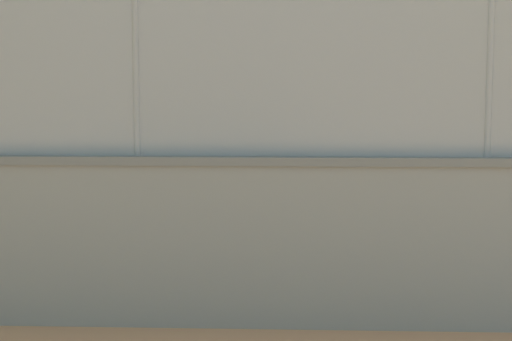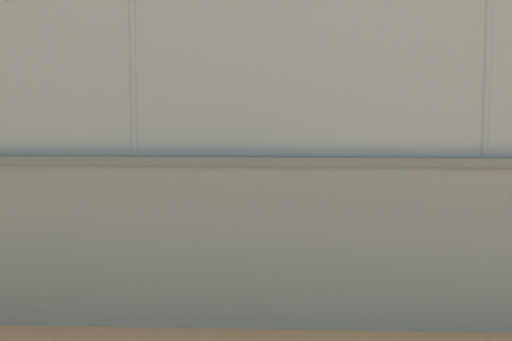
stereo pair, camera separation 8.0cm
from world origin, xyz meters
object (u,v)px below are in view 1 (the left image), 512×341
player_baseline_waiting (208,158)px  player_near_wall_returning (112,159)px  player_crossing_court (479,180)px  sports_ball (238,137)px

player_baseline_waiting → player_near_wall_returning: (1.94, 0.00, -0.04)m
player_crossing_court → sports_ball: 4.66m
player_baseline_waiting → player_near_wall_returning: player_baseline_waiting is taller
player_crossing_court → player_near_wall_returning: player_crossing_court is taller
player_baseline_waiting → player_crossing_court: player_crossing_court is taller
sports_ball → player_near_wall_returning: bearing=-22.4°
player_crossing_court → player_near_wall_returning: bearing=-31.2°
player_near_wall_returning → player_baseline_waiting: bearing=-179.9°
player_baseline_waiting → sports_ball: player_baseline_waiting is taller
player_crossing_court → player_baseline_waiting: bearing=-41.1°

